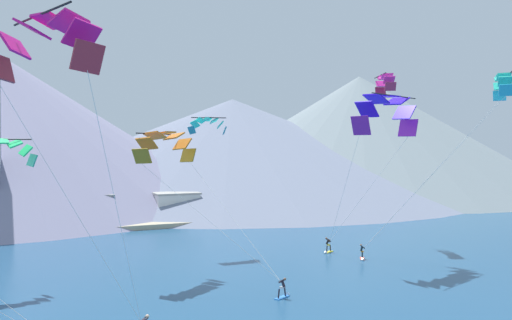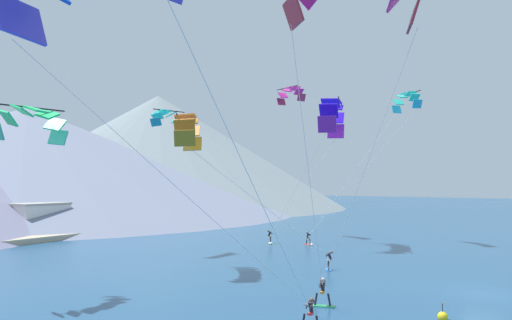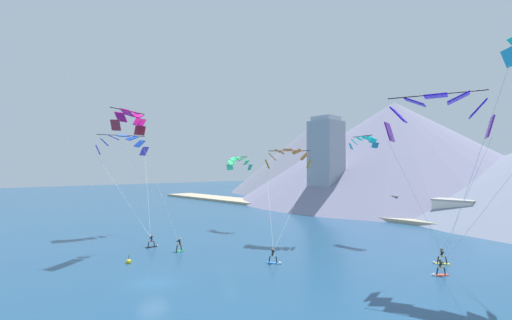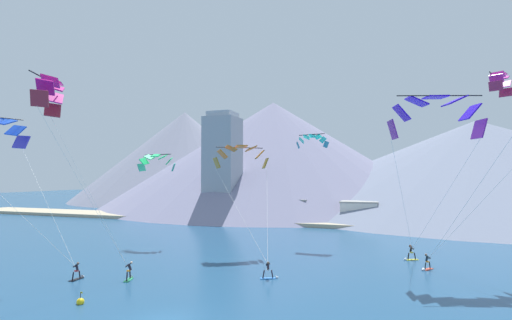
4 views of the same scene
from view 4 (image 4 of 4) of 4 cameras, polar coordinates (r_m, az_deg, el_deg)
kitesurfer_near_lead at (r=49.09m, az=21.11°, el=-12.58°), size 1.71×1.21×1.73m
kitesurfer_near_trail at (r=39.32m, az=-17.60°, el=-15.22°), size 0.93×1.78×1.77m
kitesurfer_mid_center at (r=44.72m, az=23.13°, el=-13.67°), size 1.30×1.67×1.66m
kitesurfer_far_left at (r=41.16m, az=-24.04°, el=-14.65°), size 0.56×1.74×1.68m
kitesurfer_far_right at (r=37.98m, az=2.05°, el=-15.87°), size 1.74×1.12×1.70m
parafoil_kite_near_lead at (r=41.67m, az=24.26°, el=6.26°), size 8.83×9.40×15.67m
parafoil_kite_near_trail at (r=39.33m, az=-27.27°, el=8.54°), size 7.74×7.05×16.52m
parafoil_kite_far_right at (r=48.70m, az=-2.13°, el=0.82°), size 9.91×12.56×11.89m
parafoil_kite_distant_high_outer at (r=55.24m, az=8.02°, el=2.89°), size 4.58×1.61×1.96m
parafoil_kite_distant_low_drift at (r=52.83m, az=31.50°, el=9.58°), size 3.20×5.16×2.26m
parafoil_kite_distant_mid_solo at (r=56.59m, az=-14.01°, el=-0.10°), size 5.52×2.20×2.44m
race_marker_buoy at (r=33.66m, az=-23.80°, el=-18.04°), size 0.56×0.56×1.02m
shoreline_strip at (r=79.05m, az=9.38°, el=-8.87°), size 180.00×10.00×0.70m
shore_building_harbour_front at (r=85.40m, az=4.25°, el=-7.06°), size 10.27×6.31×4.67m
shore_building_promenade_mid at (r=81.89m, az=14.57°, el=-7.27°), size 7.28×4.75×4.46m
shore_building_quay_east at (r=90.09m, az=-6.24°, el=-6.88°), size 7.35×4.22×4.45m
highrise_tower at (r=88.75m, az=-4.80°, el=-0.89°), size 7.00×7.00×23.67m
mountain_peak_west_ridge at (r=125.29m, az=2.52°, el=0.83°), size 103.77×103.77×32.64m
mountain_peak_east_shoulder at (r=158.53m, az=-10.18°, el=0.55°), size 83.58×83.58×34.57m
mountain_peak_far_spur at (r=129.88m, az=29.01°, el=-0.60°), size 129.51×129.51×25.34m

